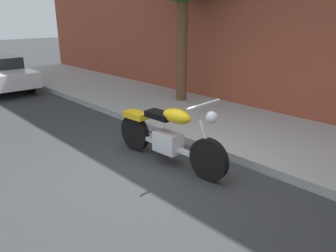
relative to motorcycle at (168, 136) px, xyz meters
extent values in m
plane|color=#303335|center=(0.15, -0.43, -0.47)|extent=(60.00, 60.00, 0.00)
cube|color=#9F9F9F|center=(0.15, 2.12, -0.40)|extent=(21.93, 2.69, 0.14)
cylinder|color=black|center=(0.81, 0.03, -0.15)|extent=(0.64, 0.14, 0.63)
cylinder|color=black|center=(-0.80, -0.04, -0.15)|extent=(0.64, 0.14, 0.63)
cube|color=silver|center=(0.00, -0.01, -0.10)|extent=(0.45, 0.30, 0.32)
cube|color=silver|center=(0.00, -0.01, -0.17)|extent=(1.45, 0.15, 0.06)
ellipsoid|color=yellow|center=(0.18, 0.00, 0.37)|extent=(0.53, 0.28, 0.22)
cube|color=black|center=(-0.18, -0.01, 0.31)|extent=(0.49, 0.26, 0.10)
cube|color=yellow|center=(-0.75, -0.04, 0.19)|extent=(0.45, 0.26, 0.10)
cylinder|color=silver|center=(0.75, 0.03, 0.13)|extent=(0.27, 0.06, 0.58)
cylinder|color=silver|center=(0.69, 0.03, 0.65)|extent=(0.07, 0.70, 0.04)
sphere|color=silver|center=(0.83, 0.03, 0.49)|extent=(0.17, 0.17, 0.17)
cylinder|color=silver|center=(-0.25, 0.14, -0.20)|extent=(0.80, 0.13, 0.09)
cylinder|color=black|center=(-6.60, 0.38, -0.15)|extent=(0.65, 0.25, 0.64)
cylinder|color=black|center=(-9.17, 0.50, -0.15)|extent=(0.65, 0.25, 0.64)
cylinder|color=brown|center=(-2.36, 2.71, 1.07)|extent=(0.27, 0.27, 3.08)
camera|label=1|loc=(3.48, -3.30, 1.82)|focal=34.83mm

